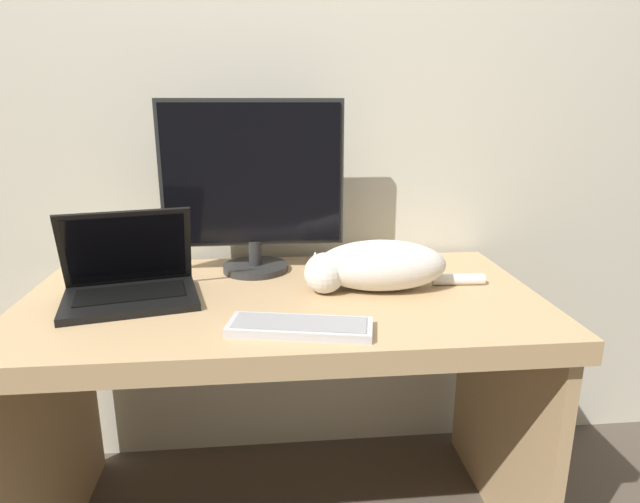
{
  "coord_description": "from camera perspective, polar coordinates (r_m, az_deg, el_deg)",
  "views": [
    {
      "loc": [
        -0.03,
        -1.02,
        1.27
      ],
      "look_at": [
        0.1,
        0.33,
        0.88
      ],
      "focal_mm": 30.0,
      "sensor_mm": 36.0,
      "label": 1
    }
  ],
  "objects": [
    {
      "name": "wall_back",
      "position": [
        1.81,
        -4.77,
        16.73
      ],
      "size": [
        6.4,
        0.06,
        2.6
      ],
      "color": "beige",
      "rests_on": "ground_plane"
    },
    {
      "name": "desk",
      "position": [
        1.54,
        -3.89,
        -10.3
      ],
      "size": [
        1.4,
        0.74,
        0.75
      ],
      "color": "tan",
      "rests_on": "ground_plane"
    },
    {
      "name": "monitor",
      "position": [
        1.63,
        -7.19,
        7.0
      ],
      "size": [
        0.55,
        0.2,
        0.52
      ],
      "color": "#282828",
      "rests_on": "desk"
    },
    {
      "name": "laptop",
      "position": [
        1.51,
        -19.64,
        -3.12
      ],
      "size": [
        0.38,
        0.31,
        0.24
      ],
      "rotation": [
        0.0,
        0.0,
        0.22
      ],
      "color": "black",
      "rests_on": "desk"
    },
    {
      "name": "external_keyboard",
      "position": [
        1.25,
        -2.15,
        -8.02
      ],
      "size": [
        0.35,
        0.18,
        0.02
      ],
      "rotation": [
        0.0,
        0.0,
        -0.2
      ],
      "color": "#BCBCC1",
      "rests_on": "desk"
    },
    {
      "name": "cat",
      "position": [
        1.5,
        5.98,
        -1.44
      ],
      "size": [
        0.53,
        0.19,
        0.14
      ],
      "rotation": [
        0.0,
        0.0,
        -0.06
      ],
      "color": "silver",
      "rests_on": "desk"
    }
  ]
}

